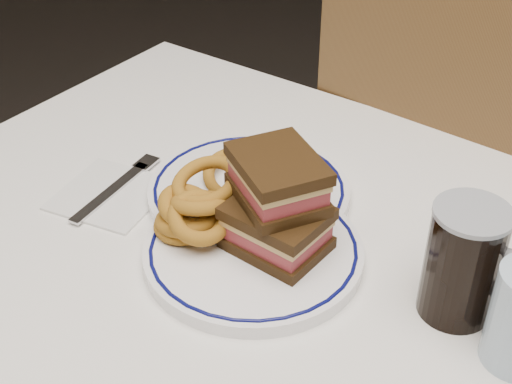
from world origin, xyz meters
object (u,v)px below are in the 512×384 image
Objects in this scene: reuben_sandwich at (277,204)px; beer_mug at (466,262)px; far_plate at (249,191)px; main_plate at (253,251)px; chair_far at (453,197)px.

beer_mug is at bearing 9.49° from reuben_sandwich.
far_plate is at bearing 141.91° from reuben_sandwich.
beer_mug is 0.50× the size of far_plate.
main_plate is 1.94× the size of beer_mug.
main_plate is at bearing -96.10° from chair_far.
chair_far is at bearing 83.90° from main_plate.
main_plate is at bearing -51.53° from far_plate.
beer_mug reaches higher than main_plate.
main_plate is at bearing -165.86° from beer_mug.
chair_far is 0.62m from reuben_sandwich.
beer_mug is (0.18, -0.51, 0.29)m from chair_far.
reuben_sandwich is (-0.04, -0.54, 0.29)m from chair_far.
chair_far is 3.56× the size of far_plate.
chair_far is 6.76× the size of reuben_sandwich.
main_plate is 0.07m from reuben_sandwich.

